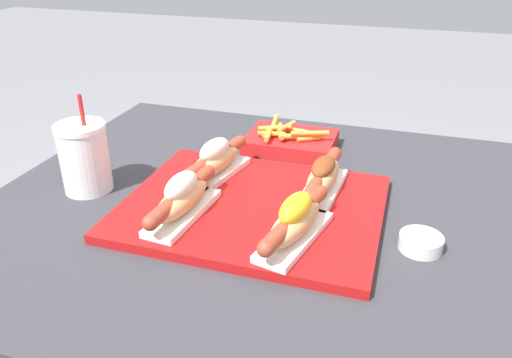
% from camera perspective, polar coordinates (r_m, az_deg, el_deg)
% --- Properties ---
extents(patio_table, '(1.09, 0.92, 0.71)m').
position_cam_1_polar(patio_table, '(1.17, 1.76, -18.17)').
color(patio_table, '#333338').
rests_on(patio_table, ground_plane).
extents(serving_tray, '(0.47, 0.37, 0.02)m').
position_cam_1_polar(serving_tray, '(0.92, -0.38, -3.24)').
color(serving_tray, '#B71414').
rests_on(serving_tray, patio_table).
extents(hot_dog_0, '(0.08, 0.22, 0.08)m').
position_cam_1_polar(hot_dog_0, '(0.87, -8.46, -2.14)').
color(hot_dog_0, white).
rests_on(hot_dog_0, serving_tray).
extents(hot_dog_1, '(0.10, 0.22, 0.08)m').
position_cam_1_polar(hot_dog_1, '(0.80, 4.49, -4.79)').
color(hot_dog_1, white).
rests_on(hot_dog_1, serving_tray).
extents(hot_dog_2, '(0.10, 0.22, 0.08)m').
position_cam_1_polar(hot_dog_2, '(1.00, -4.70, 2.12)').
color(hot_dog_2, white).
rests_on(hot_dog_2, serving_tray).
extents(hot_dog_3, '(0.07, 0.22, 0.07)m').
position_cam_1_polar(hot_dog_3, '(0.95, 7.66, 0.24)').
color(hot_dog_3, white).
rests_on(hot_dog_3, serving_tray).
extents(sauce_bowl, '(0.07, 0.07, 0.02)m').
position_cam_1_polar(sauce_bowl, '(0.86, 18.32, -6.82)').
color(sauce_bowl, silver).
rests_on(sauce_bowl, patio_table).
extents(drink_cup, '(0.10, 0.10, 0.20)m').
position_cam_1_polar(drink_cup, '(1.03, -19.01, 2.35)').
color(drink_cup, white).
rests_on(drink_cup, patio_table).
extents(fries_basket, '(0.20, 0.15, 0.06)m').
position_cam_1_polar(fries_basket, '(1.18, 3.97, 4.34)').
color(fries_basket, red).
rests_on(fries_basket, patio_table).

